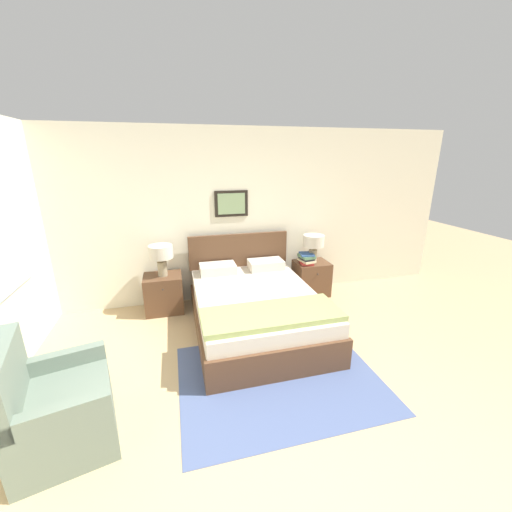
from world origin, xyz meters
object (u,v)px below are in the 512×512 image
(armchair, at_px, (57,409))
(nightstand_by_door, at_px, (311,278))
(bed, at_px, (255,308))
(table_lamp_near_window, at_px, (161,254))
(nightstand_near_window, at_px, (164,293))
(table_lamp_by_door, at_px, (313,243))

(armchair, bearing_deg, nightstand_by_door, 110.99)
(bed, relative_size, table_lamp_near_window, 4.69)
(nightstand_near_window, distance_m, table_lamp_by_door, 2.40)
(armchair, distance_m, table_lamp_near_window, 2.31)
(nightstand_near_window, relative_size, table_lamp_by_door, 1.22)
(nightstand_by_door, distance_m, table_lamp_by_door, 0.60)
(bed, xyz_separation_m, table_lamp_by_door, (1.16, 0.82, 0.58))
(nightstand_by_door, relative_size, table_lamp_near_window, 1.22)
(table_lamp_by_door, bearing_deg, nightstand_near_window, 179.76)
(nightstand_near_window, distance_m, table_lamp_near_window, 0.60)
(bed, distance_m, nightstand_near_window, 1.43)
(nightstand_by_door, bearing_deg, table_lamp_near_window, -179.76)
(bed, relative_size, table_lamp_by_door, 4.69)
(armchair, bearing_deg, nightstand_near_window, 146.76)
(nightstand_by_door, bearing_deg, bed, -144.57)
(nightstand_near_window, xyz_separation_m, table_lamp_by_door, (2.33, -0.01, 0.60))
(nightstand_by_door, bearing_deg, table_lamp_by_door, -81.39)
(bed, height_order, nightstand_by_door, bed)
(bed, distance_m, table_lamp_by_door, 1.54)
(nightstand_by_door, height_order, table_lamp_near_window, table_lamp_near_window)
(bed, xyz_separation_m, armchair, (-1.93, -1.28, 0.02))
(nightstand_near_window, bearing_deg, nightstand_by_door, 0.00)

